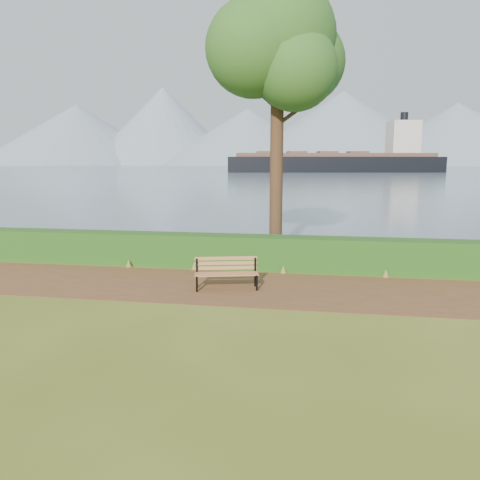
# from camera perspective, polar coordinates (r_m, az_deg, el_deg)

# --- Properties ---
(ground) EXTENTS (140.00, 140.00, 0.00)m
(ground) POSITION_cam_1_polar(r_m,az_deg,el_deg) (12.09, -3.09, -6.02)
(ground) COLOR #4A5E1A
(ground) RESTS_ON ground
(path) EXTENTS (40.00, 3.40, 0.01)m
(path) POSITION_cam_1_polar(r_m,az_deg,el_deg) (12.37, -2.78, -5.64)
(path) COLOR brown
(path) RESTS_ON ground
(hedge) EXTENTS (32.00, 0.85, 1.00)m
(hedge) POSITION_cam_1_polar(r_m,az_deg,el_deg) (14.45, -0.84, -1.39)
(hedge) COLOR #1C4D16
(hedge) RESTS_ON ground
(water) EXTENTS (700.00, 510.00, 0.00)m
(water) POSITION_cam_1_polar(r_m,az_deg,el_deg) (271.38, 9.24, 8.76)
(water) COLOR #42596A
(water) RESTS_ON ground
(mountains) EXTENTS (585.00, 190.00, 70.00)m
(mountains) POSITION_cam_1_polar(r_m,az_deg,el_deg) (418.28, 8.26, 12.82)
(mountains) COLOR gray
(mountains) RESTS_ON ground
(bench) EXTENTS (1.69, 0.86, 0.81)m
(bench) POSITION_cam_1_polar(r_m,az_deg,el_deg) (12.04, -1.67, -3.77)
(bench) COLOR black
(bench) RESTS_ON ground
(tree) EXTENTS (4.39, 4.16, 9.32)m
(tree) POSITION_cam_1_polar(r_m,az_deg,el_deg) (16.21, 4.64, 22.66)
(tree) COLOR #342215
(tree) RESTS_ON ground
(cargo_ship) EXTENTS (64.83, 21.91, 19.45)m
(cargo_ship) POSITION_cam_1_polar(r_m,az_deg,el_deg) (145.93, 12.29, 9.21)
(cargo_ship) COLOR black
(cargo_ship) RESTS_ON ground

